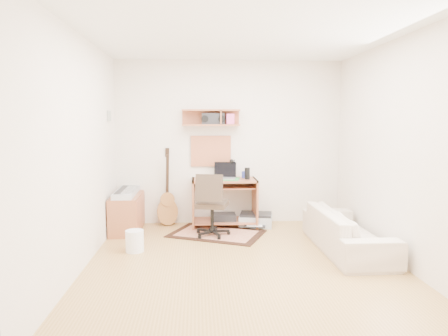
{
  "coord_description": "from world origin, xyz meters",
  "views": [
    {
      "loc": [
        -0.52,
        -4.62,
        1.64
      ],
      "look_at": [
        -0.15,
        1.05,
        1.0
      ],
      "focal_mm": 33.13,
      "sensor_mm": 36.0,
      "label": 1
    }
  ],
  "objects": [
    {
      "name": "pencil_cup",
      "position": [
        0.22,
        1.83,
        0.8
      ],
      "size": [
        0.08,
        0.08,
        0.11
      ],
      "primitive_type": "cylinder",
      "color": "navy",
      "rests_on": "desk"
    },
    {
      "name": "desk",
      "position": [
        -0.1,
        1.73,
        0.38
      ],
      "size": [
        1.0,
        0.55,
        0.75
      ],
      "primitive_type": null,
      "color": "#9F5A38",
      "rests_on": "floor"
    },
    {
      "name": "cabinet",
      "position": [
        -1.58,
        1.55,
        0.28
      ],
      "size": [
        0.4,
        0.9,
        0.55
      ],
      "primitive_type": "cube",
      "color": "#9F5A38",
      "rests_on": "floor"
    },
    {
      "name": "laptop",
      "position": [
        -0.1,
        1.71,
        0.88
      ],
      "size": [
        0.4,
        0.4,
        0.26
      ],
      "primitive_type": null,
      "rotation": [
        0.0,
        0.0,
        -0.18
      ],
      "color": "silver",
      "rests_on": "desk"
    },
    {
      "name": "cork_board",
      "position": [
        -0.3,
        1.98,
        1.17
      ],
      "size": [
        0.64,
        0.03,
        0.49
      ],
      "primitive_type": "cube",
      "color": "tan",
      "rests_on": "back_wall"
    },
    {
      "name": "task_chair",
      "position": [
        -0.31,
        1.18,
        0.47
      ],
      "size": [
        0.58,
        0.58,
        0.93
      ],
      "primitive_type": null,
      "rotation": [
        0.0,
        0.0,
        -0.26
      ],
      "color": "#34281E",
      "rests_on": "floor"
    },
    {
      "name": "printer",
      "position": [
        0.4,
        1.72,
        0.09
      ],
      "size": [
        0.57,
        0.49,
        0.19
      ],
      "primitive_type": "cube",
      "rotation": [
        0.0,
        0.0,
        -0.2
      ],
      "color": "#A5A8AA",
      "rests_on": "floor"
    },
    {
      "name": "boombox",
      "position": [
        -0.27,
        1.87,
        1.68
      ],
      "size": [
        0.35,
        0.16,
        0.18
      ],
      "primitive_type": "cube",
      "color": "black",
      "rests_on": "wall_shelf"
    },
    {
      "name": "rug",
      "position": [
        -0.24,
        1.28,
        0.01
      ],
      "size": [
        1.53,
        1.31,
        0.02
      ],
      "primitive_type": "cube",
      "rotation": [
        0.0,
        0.0,
        -0.42
      ],
      "color": "beige",
      "rests_on": "floor"
    },
    {
      "name": "guitar",
      "position": [
        -1.0,
        1.86,
        0.62
      ],
      "size": [
        0.36,
        0.27,
        1.23
      ],
      "primitive_type": null,
      "rotation": [
        0.0,
        0.0,
        0.21
      ],
      "color": "#AB6E34",
      "rests_on": "floor"
    },
    {
      "name": "desk_lamp",
      "position": [
        0.07,
        1.87,
        0.9
      ],
      "size": [
        0.1,
        0.1,
        0.3
      ],
      "primitive_type": null,
      "color": "black",
      "rests_on": "desk"
    },
    {
      "name": "ceiling",
      "position": [
        0.0,
        0.0,
        2.6
      ],
      "size": [
        3.6,
        4.0,
        0.01
      ],
      "primitive_type": "cube",
      "color": "white",
      "rests_on": "ground"
    },
    {
      "name": "speaker",
      "position": [
        0.25,
        1.68,
        0.84
      ],
      "size": [
        0.08,
        0.08,
        0.18
      ],
      "primitive_type": "cylinder",
      "color": "black",
      "rests_on": "desk"
    },
    {
      "name": "floor",
      "position": [
        0.0,
        0.0,
        -0.01
      ],
      "size": [
        3.6,
        4.0,
        0.01
      ],
      "primitive_type": "cube",
      "color": "#B2884A",
      "rests_on": "ground"
    },
    {
      "name": "music_keyboard",
      "position": [
        -1.58,
        1.55,
        0.59
      ],
      "size": [
        0.28,
        0.89,
        0.08
      ],
      "primitive_type": "cube",
      "color": "#B2B5BA",
      "rests_on": "cabinet"
    },
    {
      "name": "wall_photo",
      "position": [
        -1.79,
        1.5,
        1.72
      ],
      "size": [
        0.02,
        0.2,
        0.15
      ],
      "primitive_type": "cube",
      "color": "#4C8CBF",
      "rests_on": "left_wall"
    },
    {
      "name": "left_wall",
      "position": [
        -1.8,
        0.0,
        1.3
      ],
      "size": [
        0.01,
        4.0,
        2.6
      ],
      "primitive_type": "cube",
      "color": "silver",
      "rests_on": "ground"
    },
    {
      "name": "sofa",
      "position": [
        1.38,
        0.41,
        0.35
      ],
      "size": [
        0.52,
        1.77,
        0.69
      ],
      "primitive_type": "imported",
      "rotation": [
        0.0,
        0.0,
        1.57
      ],
      "color": "beige",
      "rests_on": "floor"
    },
    {
      "name": "right_wall",
      "position": [
        1.8,
        0.0,
        1.3
      ],
      "size": [
        0.01,
        4.0,
        2.6
      ],
      "primitive_type": "cube",
      "color": "silver",
      "rests_on": "ground"
    },
    {
      "name": "back_wall",
      "position": [
        0.0,
        2.0,
        1.3
      ],
      "size": [
        3.6,
        0.01,
        2.6
      ],
      "primitive_type": "cube",
      "color": "silver",
      "rests_on": "ground"
    },
    {
      "name": "waste_basket",
      "position": [
        -1.32,
        0.53,
        0.14
      ],
      "size": [
        0.27,
        0.27,
        0.27
      ],
      "primitive_type": "cylinder",
      "rotation": [
        0.0,
        0.0,
        -0.21
      ],
      "color": "white",
      "rests_on": "floor"
    },
    {
      "name": "wall_shelf",
      "position": [
        -0.3,
        1.88,
        1.7
      ],
      "size": [
        0.9,
        0.25,
        0.26
      ],
      "primitive_type": "cube",
      "color": "#9F5A38",
      "rests_on": "back_wall"
    }
  ]
}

